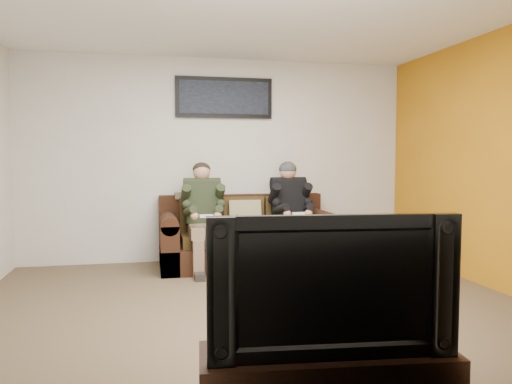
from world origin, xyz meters
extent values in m
plane|color=brown|center=(0.00, 0.00, 0.00)|extent=(5.00, 5.00, 0.00)
plane|color=silver|center=(0.00, 0.00, 2.60)|extent=(5.00, 5.00, 0.00)
plane|color=beige|center=(0.00, 2.25, 1.30)|extent=(5.00, 0.00, 5.00)
plane|color=beige|center=(0.00, -2.25, 1.30)|extent=(5.00, 0.00, 5.00)
plane|color=beige|center=(2.50, 0.00, 1.30)|extent=(0.00, 4.50, 4.50)
plane|color=#BB7512|center=(2.49, 0.00, 1.30)|extent=(0.00, 4.50, 4.50)
cube|color=black|center=(0.26, 1.75, 0.14)|extent=(2.09, 0.90, 0.29)
cube|color=black|center=(0.26, 2.11, 0.57)|extent=(2.09, 0.19, 0.57)
cube|color=black|center=(-0.68, 1.75, 0.29)|extent=(0.21, 0.90, 0.57)
cube|color=black|center=(1.20, 1.75, 0.29)|extent=(0.21, 0.90, 0.57)
cylinder|color=black|center=(-0.68, 1.75, 0.57)|extent=(0.21, 0.90, 0.21)
cylinder|color=black|center=(1.20, 1.75, 0.57)|extent=(0.21, 0.90, 0.21)
cube|color=#402E13|center=(-0.28, 1.70, 0.35)|extent=(0.52, 0.57, 0.13)
cube|color=#402E13|center=(-0.28, 1.97, 0.63)|extent=(0.52, 0.13, 0.42)
cube|color=#402E13|center=(0.26, 1.70, 0.35)|extent=(0.52, 0.57, 0.13)
cube|color=#402E13|center=(0.26, 1.97, 0.63)|extent=(0.52, 0.13, 0.42)
cube|color=#402E13|center=(0.80, 1.70, 0.35)|extent=(0.52, 0.57, 0.13)
cube|color=#402E13|center=(0.80, 1.97, 0.63)|extent=(0.52, 0.13, 0.42)
cube|color=#948B61|center=(0.26, 1.86, 0.61)|extent=(0.40, 0.19, 0.40)
cube|color=gray|center=(-0.37, 2.09, 0.86)|extent=(0.43, 0.21, 0.08)
cube|color=#7D664E|center=(-0.28, 1.67, 0.49)|extent=(0.36, 0.30, 0.14)
cube|color=#242B1A|center=(-0.28, 1.77, 0.79)|extent=(0.40, 0.30, 0.53)
cylinder|color=#242B1A|center=(-0.28, 1.79, 1.00)|extent=(0.44, 0.18, 0.18)
sphere|color=#AB7B61|center=(-0.28, 1.81, 1.16)|extent=(0.21, 0.21, 0.21)
cube|color=#7D664E|center=(-0.38, 1.47, 0.48)|extent=(0.15, 0.42, 0.13)
cube|color=#7D664E|center=(-0.18, 1.47, 0.48)|extent=(0.15, 0.42, 0.13)
cube|color=#7D664E|center=(-0.38, 1.27, 0.21)|extent=(0.12, 0.13, 0.42)
cube|color=#7D664E|center=(-0.18, 1.27, 0.21)|extent=(0.12, 0.13, 0.42)
cube|color=black|center=(-0.38, 1.19, 0.04)|extent=(0.11, 0.26, 0.08)
cube|color=black|center=(-0.18, 1.19, 0.04)|extent=(0.11, 0.26, 0.08)
cylinder|color=#242B1A|center=(-0.48, 1.70, 0.89)|extent=(0.11, 0.30, 0.28)
cylinder|color=#242B1A|center=(-0.08, 1.70, 0.89)|extent=(0.11, 0.30, 0.28)
cylinder|color=#242B1A|center=(-0.45, 1.48, 0.73)|extent=(0.14, 0.32, 0.15)
cylinder|color=#242B1A|center=(-0.11, 1.48, 0.73)|extent=(0.14, 0.32, 0.15)
sphere|color=#AB7B61|center=(-0.41, 1.36, 0.68)|extent=(0.09, 0.09, 0.09)
sphere|color=#AB7B61|center=(-0.15, 1.36, 0.68)|extent=(0.09, 0.09, 0.09)
cube|color=white|center=(-0.28, 1.34, 0.68)|extent=(0.15, 0.04, 0.03)
ellipsoid|color=black|center=(-0.28, 1.83, 1.19)|extent=(0.22, 0.22, 0.17)
cube|color=black|center=(0.80, 1.67, 0.49)|extent=(0.36, 0.30, 0.14)
cube|color=black|center=(0.80, 1.77, 0.79)|extent=(0.40, 0.30, 0.53)
cylinder|color=black|center=(0.80, 1.79, 1.00)|extent=(0.44, 0.18, 0.18)
sphere|color=tan|center=(0.80, 1.81, 1.16)|extent=(0.21, 0.21, 0.21)
cube|color=black|center=(0.70, 1.47, 0.48)|extent=(0.15, 0.42, 0.13)
cube|color=black|center=(0.90, 1.47, 0.48)|extent=(0.15, 0.42, 0.13)
cube|color=black|center=(0.70, 1.27, 0.21)|extent=(0.12, 0.13, 0.42)
cube|color=black|center=(0.90, 1.27, 0.21)|extent=(0.12, 0.13, 0.42)
cube|color=black|center=(0.70, 1.19, 0.04)|extent=(0.11, 0.26, 0.08)
cube|color=black|center=(0.90, 1.19, 0.04)|extent=(0.11, 0.26, 0.08)
cylinder|color=black|center=(0.60, 1.70, 0.89)|extent=(0.11, 0.30, 0.28)
cylinder|color=black|center=(1.00, 1.70, 0.89)|extent=(0.11, 0.30, 0.28)
cylinder|color=black|center=(0.63, 1.48, 0.73)|extent=(0.14, 0.32, 0.15)
cylinder|color=black|center=(0.97, 1.48, 0.73)|extent=(0.14, 0.32, 0.15)
sphere|color=tan|center=(0.67, 1.36, 0.68)|extent=(0.09, 0.09, 0.09)
sphere|color=tan|center=(0.93, 1.36, 0.68)|extent=(0.09, 0.09, 0.09)
cube|color=white|center=(0.80, 1.34, 0.68)|extent=(0.15, 0.04, 0.03)
ellipsoid|color=black|center=(0.80, 1.81, 1.19)|extent=(0.22, 0.22, 0.19)
ellipsoid|color=#4A3A1D|center=(0.37, 1.63, 0.51)|extent=(0.47, 0.26, 0.19)
sphere|color=#4A3A1D|center=(0.15, 1.60, 0.57)|extent=(0.14, 0.14, 0.14)
cone|color=#4A3A1D|center=(0.13, 1.56, 0.64)|extent=(0.04, 0.04, 0.04)
cone|color=#4A3A1D|center=(0.13, 1.63, 0.64)|extent=(0.04, 0.04, 0.04)
cylinder|color=#4A3A1D|center=(0.61, 1.68, 0.48)|extent=(0.26, 0.13, 0.08)
cube|color=black|center=(0.06, 2.22, 2.10)|extent=(1.25, 0.04, 0.52)
cube|color=black|center=(0.06, 2.19, 2.10)|extent=(1.15, 0.01, 0.42)
imported|color=black|center=(-0.06, -1.95, 0.73)|extent=(1.19, 0.27, 0.68)
camera|label=1|loc=(-0.90, -4.20, 1.34)|focal=35.00mm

